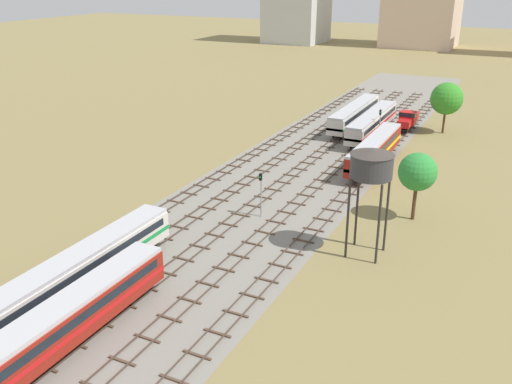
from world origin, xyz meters
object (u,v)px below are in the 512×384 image
at_px(passenger_coach_centre_left_far, 355,113).
at_px(shunter_loco_centre_right_farther, 408,119).
at_px(passenger_coach_left_near, 82,266).
at_px(passenger_coach_centre_midfar, 372,122).
at_px(water_tower, 372,165).
at_px(passenger_coach_centre_left_nearest, 58,324).
at_px(diesel_railcar_centre_right_mid, 375,149).
at_px(signal_post_near, 380,122).
at_px(signal_post_nearest, 261,189).

distance_m(passenger_coach_centre_left_far, shunter_loco_centre_right_farther, 9.42).
bearing_deg(passenger_coach_left_near, passenger_coach_centre_midfar, 81.50).
relative_size(passenger_coach_centre_midfar, shunter_loco_centre_right_farther, 2.60).
bearing_deg(water_tower, passenger_coach_centre_left_nearest, -121.38).
height_order(passenger_coach_centre_left_nearest, passenger_coach_left_near, same).
relative_size(passenger_coach_centre_left_nearest, diesel_railcar_centre_right_mid, 1.07).
distance_m(passenger_coach_left_near, signal_post_near, 57.36).
distance_m(passenger_coach_centre_left_nearest, signal_post_nearest, 29.10).
bearing_deg(signal_post_nearest, passenger_coach_centre_midfar, 86.66).
relative_size(passenger_coach_left_near, signal_post_nearest, 4.06).
distance_m(passenger_coach_centre_left_nearest, diesel_railcar_centre_right_mid, 53.36).
bearing_deg(passenger_coach_centre_left_nearest, signal_post_nearest, 85.56).
bearing_deg(signal_post_near, signal_post_nearest, -97.43).
height_order(passenger_coach_centre_left_nearest, water_tower, water_tower).
bearing_deg(water_tower, signal_post_nearest, 165.18).
relative_size(shunter_loco_centre_right_farther, water_tower, 0.77).
bearing_deg(diesel_railcar_centre_right_mid, shunter_loco_centre_right_farther, 90.00).
xyz_separation_m(passenger_coach_centre_midfar, signal_post_near, (2.25, -4.07, 1.07)).
xyz_separation_m(shunter_loco_centre_right_farther, water_tower, (6.52, -49.35, 7.34)).
height_order(passenger_coach_left_near, water_tower, water_tower).
distance_m(passenger_coach_centre_left_nearest, water_tower, 30.59).
distance_m(passenger_coach_centre_left_far, signal_post_near, 11.00).
distance_m(passenger_coach_centre_left_far, water_tower, 49.67).
distance_m(signal_post_nearest, signal_post_near, 34.86).
bearing_deg(passenger_coach_centre_left_nearest, passenger_coach_left_near, 121.59).
bearing_deg(passenger_coach_centre_left_far, signal_post_nearest, -87.01).
xyz_separation_m(diesel_railcar_centre_right_mid, passenger_coach_centre_midfar, (-4.51, 15.04, 0.02)).
xyz_separation_m(passenger_coach_left_near, signal_post_near, (11.27, 56.23, 1.07)).
height_order(shunter_loco_centre_right_farther, signal_post_nearest, signal_post_nearest).
height_order(passenger_coach_centre_midfar, signal_post_nearest, signal_post_nearest).
distance_m(passenger_coach_left_near, shunter_loco_centre_right_farther, 68.85).
bearing_deg(signal_post_near, passenger_coach_centre_left_nearest, -96.07).
height_order(passenger_coach_centre_left_far, water_tower, water_tower).
distance_m(diesel_railcar_centre_right_mid, passenger_coach_centre_left_far, 21.55).
bearing_deg(passenger_coach_centre_left_far, water_tower, -71.59).
bearing_deg(passenger_coach_centre_midfar, signal_post_nearest, -93.34).
height_order(passenger_coach_centre_left_far, signal_post_near, signal_post_near).
distance_m(shunter_loco_centre_right_farther, signal_post_nearest, 46.36).
distance_m(passenger_coach_centre_left_nearest, signal_post_near, 63.93).
relative_size(diesel_railcar_centre_right_mid, water_tower, 1.88).
bearing_deg(signal_post_nearest, passenger_coach_centre_left_far, 92.99).
relative_size(passenger_coach_centre_left_nearest, passenger_coach_centre_midfar, 1.00).
relative_size(passenger_coach_centre_left_nearest, passenger_coach_centre_left_far, 1.00).
bearing_deg(shunter_loco_centre_right_farther, signal_post_near, -101.31).
bearing_deg(signal_post_nearest, diesel_railcar_centre_right_mid, 74.01).
bearing_deg(shunter_loco_centre_right_farther, passenger_coach_centre_midfar, -122.04).
xyz_separation_m(passenger_coach_centre_midfar, passenger_coach_centre_left_far, (-4.51, 4.54, 0.00)).
height_order(passenger_coach_left_near, passenger_coach_centre_midfar, same).
xyz_separation_m(passenger_coach_left_near, diesel_railcar_centre_right_mid, (13.52, 45.27, -0.02)).
relative_size(passenger_coach_left_near, passenger_coach_centre_midfar, 1.00).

